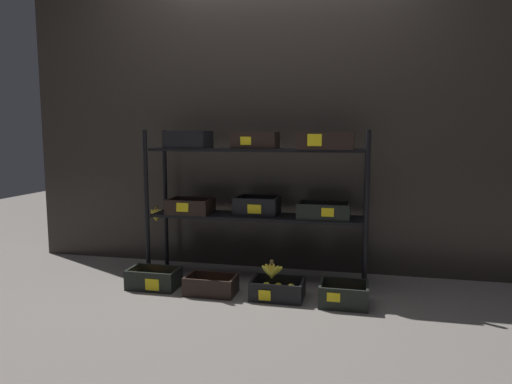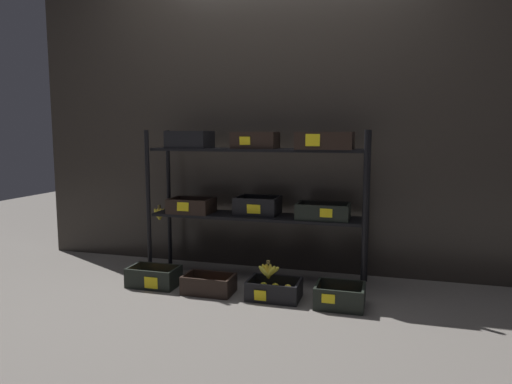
# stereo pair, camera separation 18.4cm
# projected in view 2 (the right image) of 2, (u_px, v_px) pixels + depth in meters

# --- Properties ---
(ground_plane) EXTENTS (10.00, 10.00, 0.00)m
(ground_plane) POSITION_uv_depth(u_px,v_px,m) (256.00, 279.00, 3.45)
(ground_plane) COLOR #605B56
(storefront_wall) EXTENTS (3.96, 0.12, 2.25)m
(storefront_wall) POSITION_uv_depth(u_px,v_px,m) (269.00, 126.00, 3.66)
(storefront_wall) COLOR #2D2823
(storefront_wall) RESTS_ON ground_plane
(display_rack) EXTENTS (1.67, 0.37, 1.09)m
(display_rack) POSITION_uv_depth(u_px,v_px,m) (257.00, 182.00, 3.35)
(display_rack) COLOR black
(display_rack) RESTS_ON ground_plane
(crate_ground_orange) EXTENTS (0.35, 0.22, 0.14)m
(crate_ground_orange) POSITION_uv_depth(u_px,v_px,m) (154.00, 279.00, 3.29)
(crate_ground_orange) COLOR black
(crate_ground_orange) RESTS_ON ground_plane
(crate_ground_tangerine) EXTENTS (0.34, 0.21, 0.12)m
(crate_ground_tangerine) POSITION_uv_depth(u_px,v_px,m) (209.00, 286.00, 3.14)
(crate_ground_tangerine) COLOR black
(crate_ground_tangerine) RESTS_ON ground_plane
(crate_ground_lemon) EXTENTS (0.34, 0.24, 0.12)m
(crate_ground_lemon) POSITION_uv_depth(u_px,v_px,m) (274.00, 291.00, 3.04)
(crate_ground_lemon) COLOR black
(crate_ground_lemon) RESTS_ON ground_plane
(crate_ground_right_tangerine) EXTENTS (0.30, 0.25, 0.14)m
(crate_ground_right_tangerine) POSITION_uv_depth(u_px,v_px,m) (340.00, 298.00, 2.90)
(crate_ground_right_tangerine) COLOR black
(crate_ground_right_tangerine) RESTS_ON ground_plane
(banana_bunch_loose) EXTENTS (0.15, 0.05, 0.13)m
(banana_bunch_loose) POSITION_uv_depth(u_px,v_px,m) (268.00, 271.00, 3.03)
(banana_bunch_loose) COLOR brown
(banana_bunch_loose) RESTS_ON crate_ground_lemon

